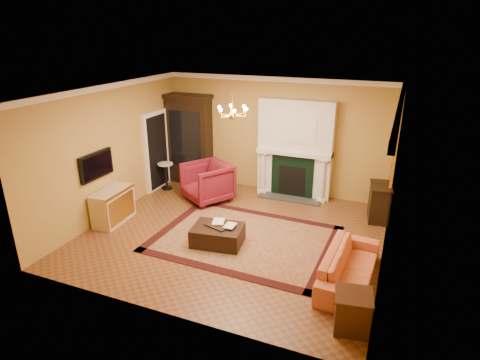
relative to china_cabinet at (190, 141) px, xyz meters
The scene contains 26 objects.
floor 3.64m from the china_cabinet, 46.42° to the right, with size 6.00×5.50×0.02m, color brown.
ceiling 3.89m from the china_cabinet, 46.42° to the right, with size 6.00×5.50×0.02m, color silver.
wall_back 2.41m from the china_cabinet, ahead, with size 6.00×0.02×3.00m, color #B88242.
wall_front 5.77m from the china_cabinet, 65.71° to the right, with size 6.00×0.02×3.00m, color #B88242.
wall_left 2.59m from the china_cabinet, 104.42° to the right, with size 0.02×5.50×3.00m, color #B88242.
wall_right 5.94m from the china_cabinet, 24.84° to the right, with size 0.02×5.50×3.00m, color #B88242.
fireplace 2.97m from the china_cabinet, ahead, with size 1.90×0.70×2.50m.
crown_molding 3.33m from the china_cabinet, 32.91° to the right, with size 6.00×5.50×0.12m.
doorway 0.99m from the china_cabinet, 126.50° to the right, with size 0.08×1.05×2.10m.
tv_panel 3.15m from the china_cabinet, 100.56° to the right, with size 0.09×0.95×0.58m.
gilt_mirror 5.47m from the china_cabinet, 11.54° to the right, with size 0.06×0.76×1.05m.
chandelier 3.72m from the china_cabinet, 46.42° to the right, with size 0.63×0.55×0.53m.
oriental_rug 3.92m from the china_cabinet, 44.36° to the right, with size 3.62×2.71×0.01m, color #49120F.
china_cabinet is the anchor object (origin of this frame).
wingback_armchair 1.64m from the china_cabinet, 45.82° to the right, with size 1.04×0.97×1.07m, color maroon.
pedestal_table 1.16m from the china_cabinet, 111.99° to the right, with size 0.41×0.41×0.73m.
commode 3.10m from the china_cabinet, 96.90° to the right, with size 0.48×1.02×0.76m, color beige.
coral_sofa 5.95m from the china_cabinet, 34.10° to the right, with size 1.96×0.57×0.77m, color #C5673E.
end_table 6.85m from the china_cabinet, 41.42° to the right, with size 0.49×0.49×0.56m, color #3C1E10.
console_table 5.24m from the china_cabinet, ahead, with size 0.42×0.73×0.81m, color black.
leather_ottoman 3.88m from the china_cabinet, 53.23° to the right, with size 0.99×0.72×0.37m, color black.
ottoman_tray 3.79m from the china_cabinet, 52.64° to the right, with size 0.48×0.37×0.03m, color black.
book_a 3.64m from the china_cabinet, 54.28° to the right, with size 0.23×0.03×0.31m, color gray.
book_b 3.84m from the china_cabinet, 50.92° to the right, with size 0.21×0.02×0.28m, color gray.
topiary_left 2.45m from the china_cabinet, ahead, with size 0.15×0.15×0.41m.
topiary_right 3.49m from the china_cabinet, ahead, with size 0.15×0.15×0.41m.
Camera 1 is at (3.02, -6.98, 4.10)m, focal length 30.00 mm.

